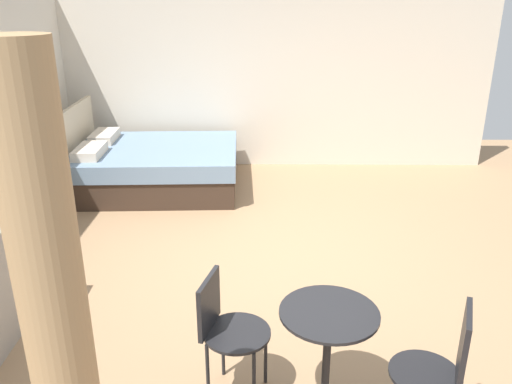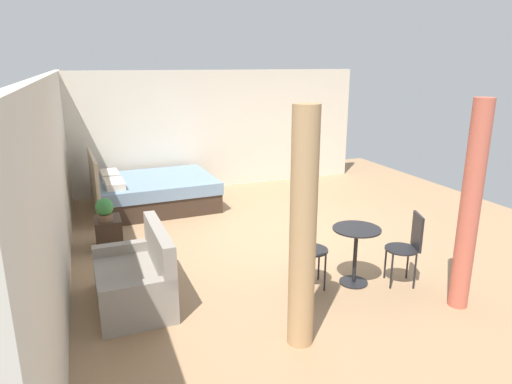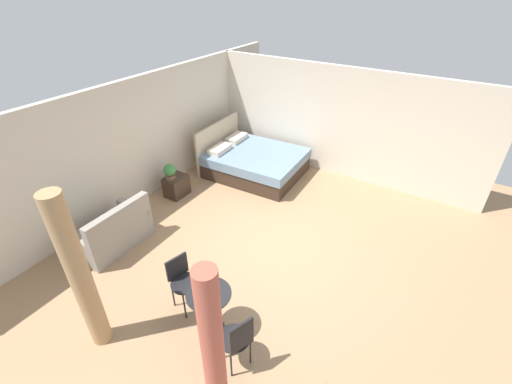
# 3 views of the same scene
# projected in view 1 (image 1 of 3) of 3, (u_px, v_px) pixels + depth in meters

# --- Properties ---
(ground_plane) EXTENTS (9.40, 9.48, 0.02)m
(ground_plane) POSITION_uv_depth(u_px,v_px,m) (281.00, 259.00, 5.20)
(ground_plane) COLOR #9E7A56
(wall_right) EXTENTS (0.12, 6.48, 2.57)m
(wall_right) POSITION_uv_depth(u_px,v_px,m) (275.00, 83.00, 7.72)
(wall_right) COLOR beige
(wall_right) RESTS_ON ground
(bed) EXTENTS (1.87, 2.29, 1.13)m
(bed) POSITION_uv_depth(u_px,v_px,m) (152.00, 166.00, 7.03)
(bed) COLOR #38281E
(bed) RESTS_ON ground
(nightstand) EXTENTS (0.50, 0.38, 0.46)m
(nightstand) POSITION_uv_depth(u_px,v_px,m) (34.00, 224.00, 5.43)
(nightstand) COLOR #38281E
(nightstand) RESTS_ON ground
(potted_plant) EXTENTS (0.26, 0.26, 0.34)m
(potted_plant) POSITION_uv_depth(u_px,v_px,m) (21.00, 191.00, 5.19)
(potted_plant) COLOR brown
(potted_plant) RESTS_ON nightstand
(balcony_table) EXTENTS (0.60, 0.60, 0.75)m
(balcony_table) POSITION_uv_depth(u_px,v_px,m) (327.00, 344.00, 3.10)
(balcony_table) COLOR black
(balcony_table) RESTS_ON ground
(cafe_chair_near_window) EXTENTS (0.53, 0.53, 0.93)m
(cafe_chair_near_window) POSITION_uv_depth(u_px,v_px,m) (443.00, 365.00, 2.85)
(cafe_chair_near_window) COLOR black
(cafe_chair_near_window) RESTS_ON ground
(cafe_chair_near_couch) EXTENTS (0.53, 0.53, 0.86)m
(cafe_chair_near_couch) POSITION_uv_depth(u_px,v_px,m) (225.00, 324.00, 3.24)
(cafe_chair_near_couch) COLOR black
(cafe_chair_near_couch) RESTS_ON ground
(curtain_right) EXTENTS (0.26, 0.26, 2.38)m
(curtain_right) POSITION_uv_depth(u_px,v_px,m) (60.00, 345.00, 2.03)
(curtain_right) COLOR tan
(curtain_right) RESTS_ON ground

